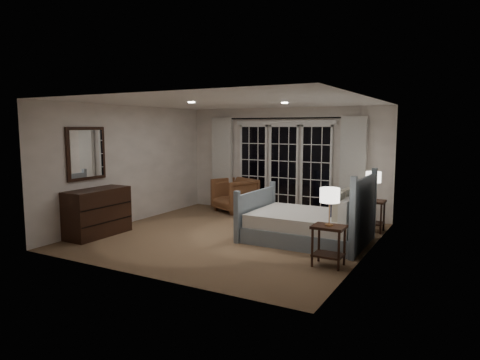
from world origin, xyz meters
The scene contains 20 objects.
floor centered at (0.00, 0.00, 0.00)m, with size 5.00×5.00×0.00m, color brown.
ceiling centered at (0.00, 0.00, 2.50)m, with size 5.00×5.00×0.00m, color white.
wall_left centered at (-2.50, 0.00, 1.25)m, with size 0.02×5.00×2.50m, color white.
wall_right centered at (2.50, 0.00, 1.25)m, with size 0.02×5.00×2.50m, color white.
wall_back centered at (0.00, 2.50, 1.25)m, with size 5.00×0.02×2.50m, color white.
wall_front centered at (0.00, -2.50, 1.25)m, with size 5.00×0.02×2.50m, color white.
french_doors centered at (0.00, 2.46, 1.09)m, with size 2.50×0.04×2.20m.
curtain_rod centered at (0.00, 2.40, 2.25)m, with size 0.03×0.03×3.50m, color black.
curtain_left centered at (-1.65, 2.38, 1.15)m, with size 0.55×0.10×2.25m, color silver.
curtain_right centered at (1.65, 2.38, 1.15)m, with size 0.55×0.10×2.25m, color silver.
downlight_a centered at (0.80, 0.60, 2.49)m, with size 0.12×0.12×0.01m, color white.
downlight_b centered at (-0.60, -0.40, 2.49)m, with size 0.12×0.12×0.01m, color white.
bed centered at (1.42, 0.37, 0.31)m, with size 2.09×1.49×1.21m.
nightstand_left centered at (2.14, -0.83, 0.40)m, with size 0.47×0.37×0.61m.
nightstand_right centered at (2.24, 1.66, 0.41)m, with size 0.48×0.38×0.62m.
lamp_left centered at (2.14, -0.83, 1.05)m, with size 0.29×0.29×0.56m.
lamp_right centered at (2.24, 1.66, 1.07)m, with size 0.29×0.29×0.56m.
armchair centered at (-1.13, 2.10, 0.41)m, with size 0.87×0.89×0.81m, color brown.
dresser centered at (-2.23, -1.19, 0.45)m, with size 0.53×1.26×0.89m.
mirror centered at (-2.47, -1.19, 1.55)m, with size 0.05×0.85×1.00m.
Camera 1 is at (3.97, -6.82, 2.04)m, focal length 32.00 mm.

